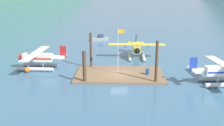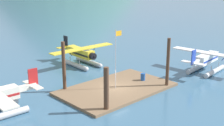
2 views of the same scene
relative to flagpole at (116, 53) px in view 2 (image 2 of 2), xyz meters
The scene contains 9 objects.
ground_plane 4.49m from the flagpole, 33.97° to the left, with size 1200.00×1200.00×0.00m, color #38607F.
dock_platform 4.34m from the flagpole, 33.97° to the left, with size 13.08×8.01×0.30m, color brown.
piling_near_left 6.20m from the flagpole, 143.49° to the right, with size 0.51×0.51×4.54m, color #4C3323.
piling_near_right 6.30m from the flagpole, 33.91° to the right, with size 0.39×0.39×5.98m, color #4C3323.
piling_far_left 6.12m from the flagpole, 139.03° to the left, with size 0.41×0.41×5.83m, color #4C3323.
flagpole is the anchor object (origin of this frame).
fuel_drum 5.72m from the flagpole, ahead, with size 0.62×0.62×0.88m.
seaplane_yellow_bow_right 11.71m from the flagpole, 72.63° to the left, with size 10.44×7.98×3.84m.
seaplane_white_stbd_aft 14.76m from the flagpole, 13.56° to the right, with size 7.96×10.49×3.84m.
Camera 2 is at (-22.89, -23.61, 12.77)m, focal length 48.34 mm.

